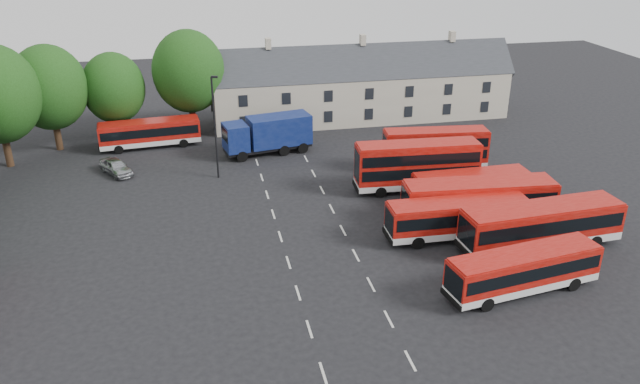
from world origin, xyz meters
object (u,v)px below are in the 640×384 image
(bus_row_a, at_px, (524,268))
(silver_car, at_px, (116,167))
(bus_dd_south, at_px, (417,163))
(lamppost, at_px, (215,125))
(box_truck, at_px, (269,133))

(bus_row_a, distance_m, silver_car, 38.57)
(bus_row_a, xyz_separation_m, bus_dd_south, (-1.16, 17.15, 0.77))
(bus_row_a, height_order, lamppost, lamppost)
(bus_row_a, height_order, bus_dd_south, bus_dd_south)
(lamppost, bearing_deg, bus_row_a, -52.09)
(silver_car, xyz_separation_m, lamppost, (9.54, -2.84, 4.46))
(bus_dd_south, bearing_deg, box_truck, 137.82)
(box_truck, bearing_deg, lamppost, -146.20)
(bus_dd_south, bearing_deg, silver_car, 164.16)
(bus_dd_south, bearing_deg, bus_row_a, -82.72)
(box_truck, bearing_deg, silver_car, 179.10)
(box_truck, xyz_separation_m, lamppost, (-5.55, -5.46, 3.00))
(lamppost, bearing_deg, bus_dd_south, -20.69)
(bus_row_a, bearing_deg, box_truck, 105.25)
(silver_car, bearing_deg, box_truck, -21.14)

